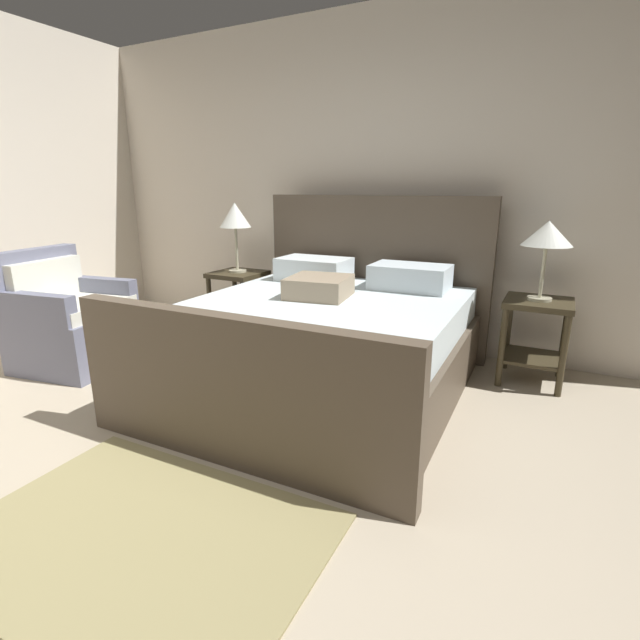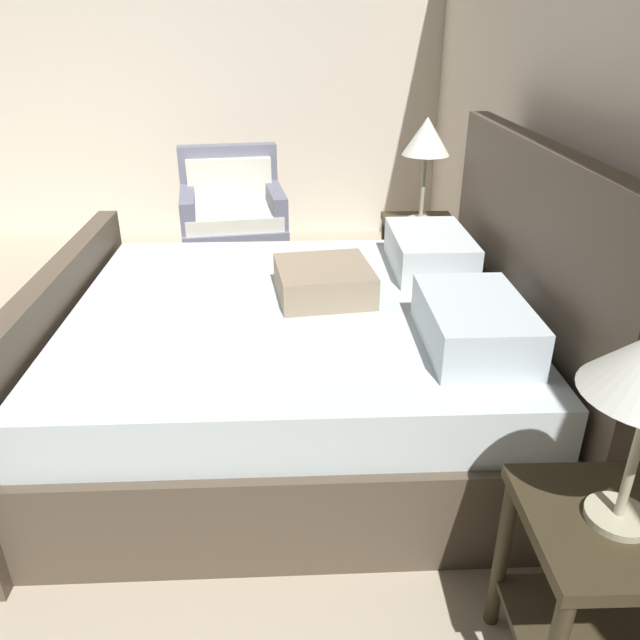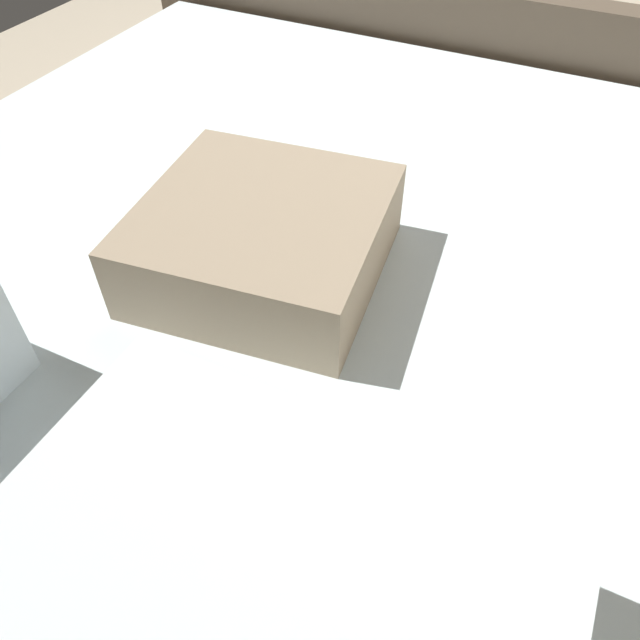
{
  "view_description": "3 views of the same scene",
  "coord_description": "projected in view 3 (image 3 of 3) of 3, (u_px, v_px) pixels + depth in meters",
  "views": [
    {
      "loc": [
        1.51,
        -1.06,
        1.34
      ],
      "look_at": [
        0.17,
        1.57,
        0.51
      ],
      "focal_mm": 26.3,
      "sensor_mm": 36.0,
      "label": 1
    },
    {
      "loc": [
        2.55,
        1.66,
        1.71
      ],
      "look_at": [
        0.12,
        1.73,
        0.53
      ],
      "focal_mm": 34.41,
      "sensor_mm": 36.0,
      "label": 2
    },
    {
      "loc": [
        -0.4,
        2.46,
        1.36
      ],
      "look_at": [
        -0.04,
        1.76,
        0.55
      ],
      "focal_mm": 34.64,
      "sensor_mm": 36.0,
      "label": 3
    }
  ],
  "objects": [
    {
      "name": "ground_plane",
      "position": [
        495.0,
        144.0,
        2.64
      ],
      "size": [
        5.6,
        5.62,
        0.02
      ],
      "primitive_type": "cube",
      "color": "#B3A48B"
    },
    {
      "name": "bed",
      "position": [
        258.0,
        324.0,
        1.39
      ],
      "size": [
        1.92,
        2.13,
        1.29
      ],
      "color": "brown",
      "rests_on": "ground"
    },
    {
      "name": "area_rug",
      "position": [
        460.0,
        132.0,
        2.68
      ],
      "size": [
        1.47,
        1.04,
        0.01
      ],
      "primitive_type": "cube",
      "rotation": [
        0.0,
        0.0,
        0.01
      ],
      "color": "#938859",
      "rests_on": "ground"
    }
  ]
}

